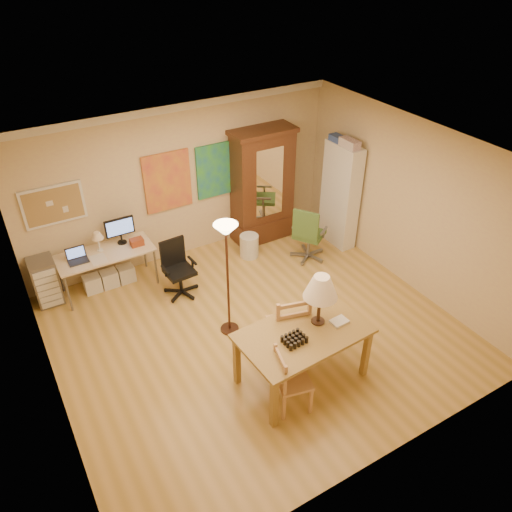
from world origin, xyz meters
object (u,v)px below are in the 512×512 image
computer_desk (109,265)px  office_chair_green (308,245)px  office_chair_black (180,280)px  bookshelf (340,195)px  armoire (262,193)px  dining_table (310,319)px

computer_desk → office_chair_green: computer_desk is taller
computer_desk → office_chair_green: (3.24, -0.96, -0.14)m
office_chair_black → bookshelf: (3.14, -0.01, 0.70)m
computer_desk → office_chair_green: 3.38m
office_chair_green → bookshelf: size_ratio=0.54×
office_chair_green → armoire: armoire is taller
computer_desk → office_chair_black: size_ratio=1.60×
office_chair_black → armoire: armoire is taller
office_chair_green → computer_desk: bearing=163.5°
dining_table → office_chair_green: bearing=54.5°
computer_desk → armoire: armoire is taller
office_chair_black → office_chair_green: (2.34, -0.22, 0.03)m
dining_table → office_chair_black: dining_table is taller
armoire → bookshelf: size_ratio=1.11×
office_chair_green → office_chair_black: bearing=174.6°
office_chair_green → bookshelf: bookshelf is taller
office_chair_black → bookshelf: bearing=-0.2°
office_chair_black → office_chair_green: office_chair_green is taller
office_chair_black → office_chair_green: size_ratio=0.90×
armoire → bookshelf: armoire is taller
office_chair_black → armoire: 2.28m
office_chair_green → bookshelf: bearing=14.8°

